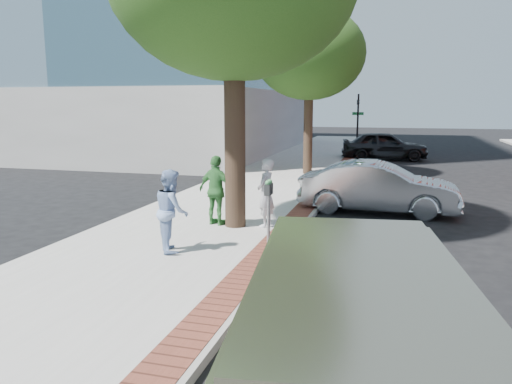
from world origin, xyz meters
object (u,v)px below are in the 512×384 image
(person_gray, at_px, (266,193))
(bg_car, at_px, (384,146))
(sedan_silver, at_px, (379,188))
(van, at_px, (356,341))
(person_green, at_px, (217,190))
(person_officer, at_px, (172,210))
(parking_meter, at_px, (269,199))

(person_gray, distance_m, bg_car, 17.95)
(sedan_silver, xyz_separation_m, bg_car, (-0.19, 14.67, 0.07))
(person_gray, height_order, van, person_gray)
(person_gray, bearing_deg, person_green, -77.01)
(person_gray, relative_size, person_officer, 0.99)
(person_gray, bearing_deg, sedan_silver, 145.47)
(person_gray, relative_size, sedan_silver, 0.37)
(person_gray, height_order, person_officer, person_officer)
(person_officer, bearing_deg, person_gray, -59.28)
(van, bearing_deg, person_green, 111.69)
(person_green, bearing_deg, person_officer, 102.68)
(person_green, height_order, van, person_green)
(person_green, height_order, sedan_silver, person_green)
(person_green, distance_m, bg_car, 18.31)
(parking_meter, relative_size, bg_car, 0.30)
(parking_meter, distance_m, bg_car, 19.64)
(person_green, bearing_deg, person_gray, -157.67)
(person_gray, bearing_deg, person_officer, -21.91)
(bg_car, bearing_deg, van, 174.43)
(van, bearing_deg, parking_meter, 104.50)
(person_green, bearing_deg, parking_meter, 153.14)
(sedan_silver, relative_size, bg_car, 0.95)
(person_officer, relative_size, sedan_silver, 0.38)
(sedan_silver, bearing_deg, person_officer, 146.57)
(parking_meter, distance_m, van, 6.12)
(parking_meter, distance_m, person_gray, 1.85)
(person_officer, height_order, sedan_silver, person_officer)
(parking_meter, xyz_separation_m, person_green, (-1.77, 1.61, -0.16))
(van, bearing_deg, bg_car, 83.34)
(parking_meter, bearing_deg, person_gray, 106.52)
(parking_meter, distance_m, person_officer, 2.06)
(person_green, bearing_deg, bg_car, -86.33)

